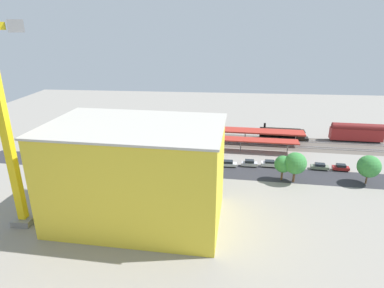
{
  "coord_description": "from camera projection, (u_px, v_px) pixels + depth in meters",
  "views": [
    {
      "loc": [
        -2.68,
        80.15,
        36.14
      ],
      "look_at": [
        4.81,
        0.27,
        6.56
      ],
      "focal_mm": 30.14,
      "sensor_mm": 36.0,
      "label": 1
    }
  ],
  "objects": [
    {
      "name": "ground_plane",
      "position": [
        210.0,
        167.0,
        87.62
      ],
      "size": [
        207.08,
        207.08,
        0.0
      ],
      "primitive_type": "plane",
      "color": "gray",
      "rests_on": "ground"
    },
    {
      "name": "rail_bed",
      "position": [
        212.0,
        140.0,
        108.41
      ],
      "size": [
        130.01,
        21.46,
        0.01
      ],
      "primitive_type": "cube",
      "rotation": [
        0.0,
        0.0,
        -0.06
      ],
      "color": "#5B544C",
      "rests_on": "ground"
    },
    {
      "name": "street_asphalt",
      "position": [
        209.0,
        170.0,
        85.62
      ],
      "size": [
        129.73,
        16.9,
        0.01
      ],
      "primitive_type": "cube",
      "rotation": [
        0.0,
        0.0,
        -0.06
      ],
      "color": "#2D2D33",
      "rests_on": "ground"
    },
    {
      "name": "track_rails",
      "position": [
        212.0,
        139.0,
        108.35
      ],
      "size": [
        129.19,
        15.04,
        0.12
      ],
      "color": "#9E9EA8",
      "rests_on": "ground"
    },
    {
      "name": "platform_canopy_near",
      "position": [
        196.0,
        137.0,
        99.48
      ],
      "size": [
        61.84,
        8.07,
        3.94
      ],
      "color": "#A82D23",
      "rests_on": "ground"
    },
    {
      "name": "platform_canopy_far",
      "position": [
        221.0,
        129.0,
        105.94
      ],
      "size": [
        53.46,
        8.66,
        4.25
      ],
      "color": "#A82D23",
      "rests_on": "ground"
    },
    {
      "name": "locomotive",
      "position": [
        284.0,
        134.0,
        108.27
      ],
      "size": [
        16.14,
        3.93,
        5.34
      ],
      "color": "black",
      "rests_on": "ground"
    },
    {
      "name": "passenger_coach",
      "position": [
        356.0,
        132.0,
        105.75
      ],
      "size": [
        16.54,
        4.01,
        6.19
      ],
      "color": "black",
      "rests_on": "ground"
    },
    {
      "name": "freight_coach_far",
      "position": [
        165.0,
        132.0,
        106.06
      ],
      "size": [
        17.79,
        4.03,
        6.2
      ],
      "color": "black",
      "rests_on": "ground"
    },
    {
      "name": "parked_car_0",
      "position": [
        341.0,
        168.0,
        85.15
      ],
      "size": [
        4.35,
        2.13,
        1.77
      ],
      "color": "black",
      "rests_on": "ground"
    },
    {
      "name": "parked_car_1",
      "position": [
        320.0,
        167.0,
        85.77
      ],
      "size": [
        4.66,
        2.2,
        1.72
      ],
      "color": "black",
      "rests_on": "ground"
    },
    {
      "name": "parked_car_2",
      "position": [
        293.0,
        165.0,
        86.62
      ],
      "size": [
        4.44,
        1.82,
        1.85
      ],
      "color": "black",
      "rests_on": "ground"
    },
    {
      "name": "parked_car_3",
      "position": [
        269.0,
        164.0,
        87.53
      ],
      "size": [
        4.54,
        2.21,
        1.76
      ],
      "color": "black",
      "rests_on": "ground"
    },
    {
      "name": "parked_car_4",
      "position": [
        249.0,
        164.0,
        87.71
      ],
      "size": [
        4.35,
        1.94,
        1.84
      ],
      "color": "black",
      "rests_on": "ground"
    },
    {
      "name": "parked_car_5",
      "position": [
        228.0,
        164.0,
        87.66
      ],
      "size": [
        4.78,
        1.91,
        1.69
      ],
      "color": "black",
      "rests_on": "ground"
    },
    {
      "name": "parked_car_6",
      "position": [
        204.0,
        162.0,
        88.39
      ],
      "size": [
        4.26,
        2.02,
        1.79
      ],
      "color": "black",
      "rests_on": "ground"
    },
    {
      "name": "construction_building",
      "position": [
        137.0,
        174.0,
        61.58
      ],
      "size": [
        33.05,
        22.01,
        18.95
      ],
      "primitive_type": "cube",
      "rotation": [
        0.0,
        0.0,
        -0.06
      ],
      "color": "yellow",
      "rests_on": "ground"
    },
    {
      "name": "construction_roof_slab",
      "position": [
        134.0,
        125.0,
        58.23
      ],
      "size": [
        33.69,
        22.64,
        0.4
      ],
      "primitive_type": "cube",
      "rotation": [
        0.0,
        0.0,
        -0.06
      ],
      "color": "#B7B2A8",
      "rests_on": "construction_building"
    },
    {
      "name": "box_truck_0",
      "position": [
        132.0,
        174.0,
        79.4
      ],
      "size": [
        9.11,
        3.66,
        3.54
      ],
      "color": "black",
      "rests_on": "ground"
    },
    {
      "name": "box_truck_1",
      "position": [
        185.0,
        177.0,
        78.24
      ],
      "size": [
        10.15,
        2.87,
        3.13
      ],
      "color": "black",
      "rests_on": "ground"
    },
    {
      "name": "street_tree_0",
      "position": [
        295.0,
        163.0,
        77.51
      ],
      "size": [
        5.33,
        5.33,
        7.65
      ],
      "color": "brown",
      "rests_on": "ground"
    },
    {
      "name": "street_tree_1",
      "position": [
        283.0,
        164.0,
        78.77
      ],
      "size": [
        4.2,
        4.2,
        6.39
      ],
      "color": "brown",
      "rests_on": "ground"
    },
    {
      "name": "street_tree_2",
      "position": [
        168.0,
        160.0,
        80.42
      ],
      "size": [
        4.56,
        4.56,
        6.83
      ],
      "color": "brown",
      "rests_on": "ground"
    },
    {
      "name": "street_tree_3",
      "position": [
        199.0,
        159.0,
        79.97
      ],
      "size": [
        5.86,
        5.86,
        7.98
      ],
      "color": "brown",
      "rests_on": "ground"
    },
    {
      "name": "street_tree_4",
      "position": [
        151.0,
        158.0,
        81.32
      ],
      "size": [
        4.18,
        4.18,
        6.79
      ],
      "color": "brown",
      "rests_on": "ground"
    },
    {
      "name": "street_tree_5",
      "position": [
        369.0,
        166.0,
        76.86
      ],
      "size": [
        5.37,
        5.37,
        7.22
      ],
      "color": "brown",
      "rests_on": "ground"
    },
    {
      "name": "traffic_light",
      "position": [
        195.0,
        161.0,
        79.74
      ],
      "size": [
        0.5,
        0.36,
        7.14
      ],
      "color": "#333333",
      "rests_on": "ground"
    }
  ]
}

